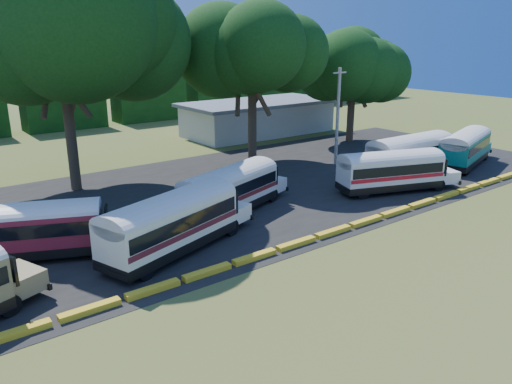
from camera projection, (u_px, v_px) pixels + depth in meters
ground at (327, 245)px, 28.82m from camera, size 160.00×160.00×0.00m
asphalt_strip at (226, 193)px, 38.52m from camera, size 64.00×24.00×0.02m
curb at (315, 238)px, 29.54m from camera, size 53.70×0.45×0.30m
terminal_building at (259, 117)px, 61.41m from camera, size 19.00×9.00×4.00m
treeline_backdrop at (64, 106)px, 64.43m from camera, size 130.00×4.00×6.00m
bus_red at (30, 227)px, 26.64m from camera, size 9.67×5.97×3.14m
bus_cream_west at (173, 220)px, 27.30m from camera, size 10.71×5.72×3.43m
bus_cream_east at (232, 187)px, 33.62m from camera, size 10.08×5.42×3.23m
bus_white_red at (393, 169)px, 38.27m from camera, size 10.04×5.58×3.22m
bus_white_blue at (412, 152)px, 43.23m from camera, size 10.59×2.88×3.46m
bus_teal at (466, 146)px, 45.88m from camera, size 10.37×5.28×3.32m
tree_west at (58, 19)px, 35.61m from camera, size 14.83×14.83×18.23m
tree_center at (252, 51)px, 44.65m from camera, size 10.71×10.71×14.27m
tree_east at (354, 60)px, 54.77m from camera, size 9.74×9.74×12.66m
utility_pole at (338, 116)px, 45.81m from camera, size 1.60×0.30×8.89m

